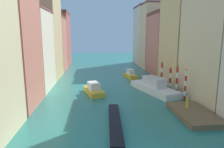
# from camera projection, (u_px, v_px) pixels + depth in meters

# --- Properties ---
(ground_plane) EXTENTS (154.00, 154.00, 0.00)m
(ground_plane) POSITION_uv_depth(u_px,v_px,m) (111.00, 85.00, 38.72)
(ground_plane) COLOR #28756B
(building_left_1) EXTENTS (7.62, 8.43, 19.65)m
(building_left_1) POSITION_uv_depth(u_px,v_px,m) (3.00, 32.00, 25.53)
(building_left_1) COLOR #C6705B
(building_left_1) RESTS_ON ground
(building_left_2) EXTENTS (7.62, 9.76, 13.91)m
(building_left_2) POSITION_uv_depth(u_px,v_px,m) (28.00, 50.00, 35.02)
(building_left_2) COLOR beige
(building_left_2) RESTS_ON ground
(building_left_3) EXTENTS (7.62, 10.50, 18.29)m
(building_left_3) POSITION_uv_depth(u_px,v_px,m) (41.00, 37.00, 44.44)
(building_left_3) COLOR #DBB77A
(building_left_3) RESTS_ON ground
(building_left_4) EXTENTS (7.62, 8.93, 14.47)m
(building_left_4) POSITION_uv_depth(u_px,v_px,m) (51.00, 44.00, 54.35)
(building_left_4) COLOR #C6705B
(building_left_4) RESTS_ON ground
(building_left_5) EXTENTS (7.62, 9.74, 16.72)m
(building_left_5) POSITION_uv_depth(u_px,v_px,m) (57.00, 39.00, 63.39)
(building_left_5) COLOR #B25147
(building_left_5) RESTS_ON ground
(building_right_1) EXTENTS (7.62, 11.36, 21.82)m
(building_right_1) POSITION_uv_depth(u_px,v_px,m) (224.00, 24.00, 27.50)
(building_right_1) COLOR beige
(building_right_1) RESTS_ON ground
(building_right_2) EXTENTS (7.62, 10.31, 17.13)m
(building_right_2) POSITION_uv_depth(u_px,v_px,m) (186.00, 40.00, 38.85)
(building_right_2) COLOR #DBB77A
(building_right_2) RESTS_ON ground
(building_right_3) EXTENTS (7.62, 10.54, 15.00)m
(building_right_3) POSITION_uv_depth(u_px,v_px,m) (166.00, 43.00, 49.34)
(building_right_3) COLOR #C6705B
(building_right_3) RESTS_ON ground
(building_right_4) EXTENTS (7.62, 7.23, 18.45)m
(building_right_4) POSITION_uv_depth(u_px,v_px,m) (155.00, 36.00, 58.04)
(building_right_4) COLOR beige
(building_right_4) RESTS_ON ground
(building_right_5) EXTENTS (7.62, 11.11, 18.84)m
(building_right_5) POSITION_uv_depth(u_px,v_px,m) (147.00, 36.00, 66.96)
(building_right_5) COLOR beige
(building_right_5) RESTS_ON ground
(waterfront_dock) EXTENTS (4.04, 7.42, 0.59)m
(waterfront_dock) POSITION_uv_depth(u_px,v_px,m) (194.00, 114.00, 23.93)
(waterfront_dock) COLOR brown
(waterfront_dock) RESTS_ON ground
(person_on_dock) EXTENTS (0.36, 0.36, 1.48)m
(person_on_dock) POSITION_uv_depth(u_px,v_px,m) (187.00, 102.00, 25.06)
(person_on_dock) COLOR gold
(person_on_dock) RESTS_ON waterfront_dock
(mooring_pole_0) EXTENTS (0.32, 0.32, 4.77)m
(mooring_pole_0) POSITION_uv_depth(u_px,v_px,m) (185.00, 85.00, 29.24)
(mooring_pole_0) COLOR red
(mooring_pole_0) RESTS_ON ground
(mooring_pole_1) EXTENTS (0.34, 0.34, 4.85)m
(mooring_pole_1) POSITION_uv_depth(u_px,v_px,m) (177.00, 80.00, 32.34)
(mooring_pole_1) COLOR red
(mooring_pole_1) RESTS_ON ground
(mooring_pole_2) EXTENTS (0.39, 0.39, 4.37)m
(mooring_pole_2) POSITION_uv_depth(u_px,v_px,m) (170.00, 79.00, 33.99)
(mooring_pole_2) COLOR red
(mooring_pole_2) RESTS_ON ground
(mooring_pole_3) EXTENTS (0.38, 0.38, 4.71)m
(mooring_pole_3) POSITION_uv_depth(u_px,v_px,m) (162.00, 73.00, 37.95)
(mooring_pole_3) COLOR red
(mooring_pole_3) RESTS_ON ground
(vaporetto_white) EXTENTS (6.30, 11.14, 2.51)m
(vaporetto_white) POSITION_uv_depth(u_px,v_px,m) (154.00, 87.00, 34.24)
(vaporetto_white) COLOR white
(vaporetto_white) RESTS_ON ground
(gondola_black) EXTENTS (1.86, 10.39, 0.54)m
(gondola_black) POSITION_uv_depth(u_px,v_px,m) (115.00, 123.00, 21.53)
(gondola_black) COLOR black
(gondola_black) RESTS_ON ground
(motorboat_0) EXTENTS (2.61, 5.29, 1.91)m
(motorboat_0) POSITION_uv_depth(u_px,v_px,m) (130.00, 75.00, 45.84)
(motorboat_0) COLOR gold
(motorboat_0) RESTS_ON ground
(motorboat_1) EXTENTS (3.68, 5.88, 1.91)m
(motorboat_1) POSITION_uv_depth(u_px,v_px,m) (94.00, 90.00, 33.13)
(motorboat_1) COLOR gold
(motorboat_1) RESTS_ON ground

